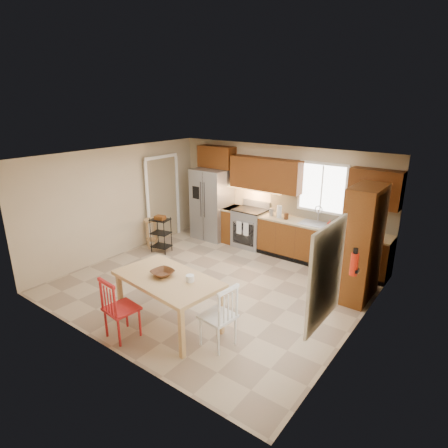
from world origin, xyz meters
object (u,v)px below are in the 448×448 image
bar_stool (152,233)px  utility_cart (161,235)px  pantry (362,244)px  dining_table (169,302)px  soap_bottle (330,224)px  table_jar (190,280)px  fire_extinguisher (354,264)px  chair_white (218,315)px  range_stove (250,228)px  refrigerator (212,204)px  chair_red (121,307)px  table_bowl (163,276)px

bar_stool → utility_cart: (0.39, -0.06, 0.06)m
pantry → dining_table: (-2.13, -2.71, -0.63)m
soap_bottle → table_jar: bearing=-103.0°
soap_bottle → utility_cart: size_ratio=0.22×
fire_extinguisher → chair_white: size_ratio=0.36×
range_stove → pantry: pantry is taller
refrigerator → dining_table: refrigerator is taller
chair_white → soap_bottle: bearing=2.6°
range_stove → pantry: bearing=-18.3°
soap_bottle → dining_table: size_ratio=0.11×
chair_red → bar_stool: size_ratio=1.39×
soap_bottle → table_bowl: size_ratio=0.55×
dining_table → chair_red: size_ratio=1.70×
bar_stool → soap_bottle: bearing=3.1°
bar_stool → pantry: bearing=-10.8°
chair_white → utility_cart: (-3.29, 2.06, -0.08)m
pantry → utility_cart: size_ratio=2.47×
dining_table → chair_red: (-0.35, -0.65, 0.09)m
chair_white → chair_red: bearing=124.7°
chair_white → bar_stool: 4.25m
refrigerator → table_jar: size_ratio=11.38×
range_stove → table_jar: 3.82m
fire_extinguisher → table_bowl: fire_extinguisher is taller
fire_extinguisher → table_jar: size_ratio=2.25×
dining_table → bar_stool: (-2.73, 2.16, -0.06)m
range_stove → dining_table: 3.80m
chair_white → table_jar: (-0.58, 0.06, 0.37)m
dining_table → utility_cart: (-2.34, 2.11, 0.01)m
table_bowl → chair_red: bearing=-110.5°
bar_stool → chair_red: bearing=-67.0°
range_stove → chair_white: size_ratio=0.92×
dining_table → bar_stool: dining_table is taller
refrigerator → fire_extinguisher: bearing=-24.5°
dining_table → bar_stool: size_ratio=2.37×
table_bowl → utility_cart: bearing=136.7°
pantry → chair_white: pantry is taller
refrigerator → table_bowl: refrigerator is taller
dining_table → chair_white: (0.95, 0.05, 0.09)m
table_bowl → table_jar: (0.48, 0.11, 0.03)m
dining_table → refrigerator: bearing=125.1°
range_stove → bar_stool: size_ratio=1.27×
refrigerator → pantry: size_ratio=0.87×
fire_extinguisher → refrigerator: bearing=155.5°
utility_cart → table_bowl: bearing=-54.6°
refrigerator → chair_red: size_ratio=1.81×
refrigerator → soap_bottle: (3.18, -0.02, 0.09)m
table_jar → bar_stool: (-3.11, 2.06, -0.52)m
refrigerator → dining_table: (2.00, -3.64, -0.49)m
fire_extinguisher → table_bowl: bearing=-145.7°
pantry → fire_extinguisher: bearing=-79.2°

